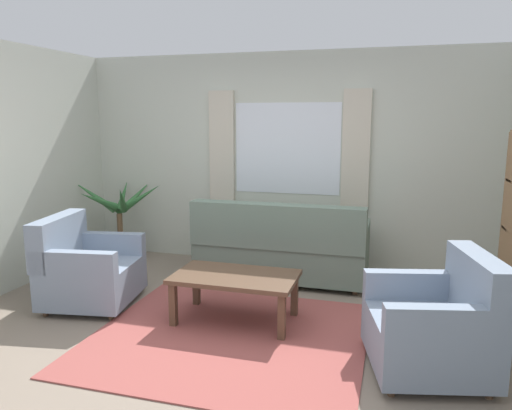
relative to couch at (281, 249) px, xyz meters
The scene contains 9 objects.
ground_plane 1.59m from the couch, 93.15° to the right, with size 6.24×6.24×0.00m, color gray.
wall_back 1.17m from the couch, 96.84° to the left, with size 5.32×0.12×2.60m, color beige.
window_with_curtains 1.25m from the couch, 97.75° to the left, with size 1.98×0.07×1.40m.
area_rug 1.59m from the couch, 93.15° to the right, with size 2.26×2.05×0.01m, color #9E4C47.
couch is the anchor object (origin of this frame).
armchair_left 2.08m from the couch, 143.80° to the right, with size 0.94×0.96×0.88m.
armchair_right 2.26m from the couch, 47.08° to the right, with size 0.99×1.01×0.88m.
coffee_table 1.23m from the couch, 96.29° to the right, with size 1.10×0.64×0.44m.
potted_plant 2.17m from the couch, behind, with size 1.24×1.12×1.08m.
Camera 1 is at (1.28, -3.62, 1.83)m, focal length 34.15 mm.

